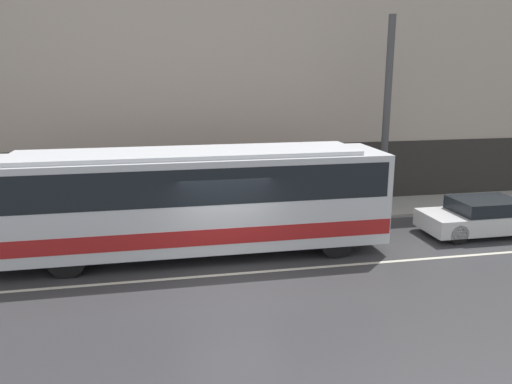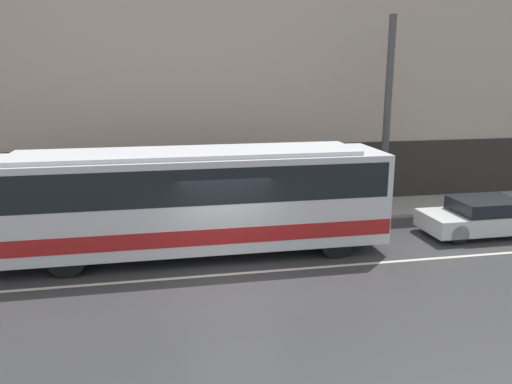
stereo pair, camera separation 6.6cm
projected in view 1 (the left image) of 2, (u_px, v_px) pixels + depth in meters
The scene contains 7 objects.
ground_plane at pixel (229, 274), 13.38m from camera, with size 60.00×60.00×0.00m, color #38383A.
sidewalk at pixel (209, 217), 18.40m from camera, with size 60.00×2.58×0.12m.
building_facade at pixel (202, 85), 18.64m from camera, with size 60.00×0.35×9.93m.
lane_stripe at pixel (229, 274), 13.38m from camera, with size 54.00×0.14×0.01m.
transit_bus at pixel (190, 197), 14.50m from camera, with size 11.49×2.55×3.10m.
sedan_white_front at pixel (487, 217), 16.65m from camera, with size 4.41×1.77×1.19m.
utility_pole_near at pixel (386, 116), 18.42m from camera, with size 0.26×0.26×7.13m.
Camera 1 is at (-1.74, -12.37, 5.33)m, focal length 35.00 mm.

